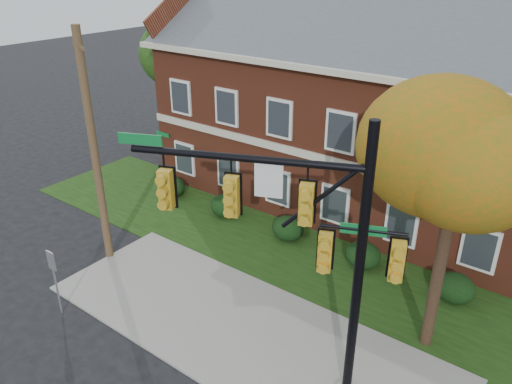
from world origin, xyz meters
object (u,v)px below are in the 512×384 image
Objects in this scene: traffic_signal at (302,235)px; sign_post at (54,272)px; hedge_right at (363,255)px; tree_far_rear at (450,1)px; tree_left_rear at (183,44)px; hedge_far_right at (454,288)px; hedge_far_left at (172,187)px; utility_pole at (94,151)px; hedge_center at (288,228)px; apartment_building at (353,99)px; tree_near_right at (470,147)px; hedge_left at (225,206)px.

sign_post is (-8.13, -2.11, -3.28)m from traffic_signal.
traffic_signal is (1.13, -6.59, 4.41)m from hedge_right.
tree_left_rear is at bearing -141.03° from tree_far_rear.
sign_post is (-10.50, -8.70, 1.13)m from hedge_far_right.
tree_left_rear is (-2.73, 4.14, 6.16)m from hedge_far_left.
utility_pole reaches higher than hedge_far_right.
sign_post is at bearing -42.38° from utility_pole.
apartment_building is at bearing 90.00° from hedge_center.
utility_pole is (2.00, -5.48, 4.04)m from hedge_far_left.
apartment_building is 2.12× the size of tree_left_rear.
sign_post is (3.50, -8.70, 1.13)m from hedge_far_left.
sign_post is at bearing -140.36° from hedge_far_right.
tree_far_rear is at bearing 113.37° from hedge_far_right.
apartment_building is 7.70× the size of sign_post.
tree_near_right is (7.22, -8.09, 1.68)m from apartment_building.
hedge_left is at bearing -123.67° from apartment_building.
traffic_signal is at bearing -124.62° from tree_near_right.
tree_near_right is at bearing -85.48° from hedge_far_right.
hedge_far_right is 13.80m from utility_pole.
utility_pole is (4.73, -9.62, -2.11)m from tree_left_rear.
sign_post is at bearing -104.08° from apartment_building.
hedge_left and hedge_center have the same top height.
tree_near_right reaches higher than hedge_far_right.
hedge_right is 0.18× the size of traffic_signal.
traffic_signal reaches higher than hedge_far_right.
hedge_center is at bearing -95.85° from tree_far_rear.
tree_far_rear is at bearing 38.97° from tree_left_rear.
hedge_center is at bearing 180.00° from hedge_right.
hedge_left is at bearing 180.00° from hedge_right.
hedge_left is 0.16× the size of utility_pole.
tree_far_rear reaches higher than apartment_building.
tree_near_right reaches higher than hedge_right.
hedge_far_left is 1.00× the size of hedge_far_right.
tree_near_right is (10.72, -2.83, 6.14)m from hedge_left.
tree_far_rear reaches higher than hedge_right.
sign_post is at bearing -102.53° from tree_far_rear.
hedge_far_left is at bearing -143.11° from apartment_building.
hedge_left is 1.00× the size of hedge_right.
hedge_far_right is 0.57× the size of sign_post.
hedge_left is 9.69m from tree_left_rear.
utility_pole is (-5.00, -5.48, 4.04)m from hedge_center.
hedge_center is 0.16× the size of utility_pole.
hedge_left is at bearing 0.00° from hedge_far_left.
utility_pole is (-8.50, -5.48, 4.04)m from hedge_right.
hedge_center is 0.16× the size of tree_left_rear.
hedge_center is (7.00, 0.00, 0.00)m from hedge_far_left.
hedge_far_right is at bearing 94.52° from tree_near_right.
utility_pole is (-6.34, -18.58, -4.27)m from tree_far_rear.
hedge_left is at bearing 97.33° from utility_pole.
sign_post is (-3.50, -8.70, 1.13)m from hedge_center.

